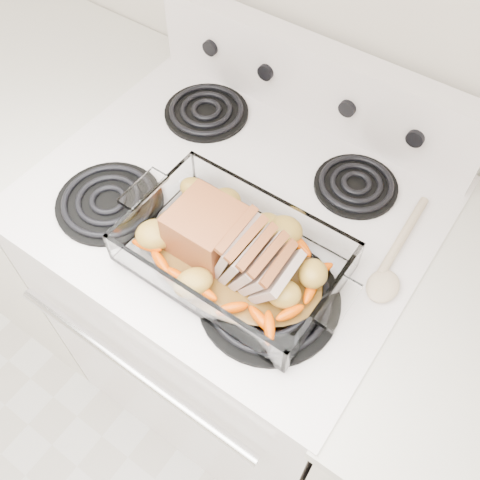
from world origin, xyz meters
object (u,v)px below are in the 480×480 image
Objects in this scene: counter_right at (469,452)px; pork_roast at (223,240)px; baking_dish at (234,257)px; counter_left at (63,197)px; electric_range at (236,302)px.

counter_right is 0.81m from pork_roast.
pork_roast reaches higher than baking_dish.
counter_left is at bearing 168.85° from pork_roast.
counter_right is at bearing 0.00° from counter_left.
baking_dish is 0.04m from pork_roast.
pork_roast reaches higher than counter_left.
pork_roast is (-0.59, -0.13, 0.53)m from counter_right.
counter_left is (-0.67, -0.00, -0.02)m from electric_range.
counter_right is 0.77m from baking_dish.
electric_range is 0.67m from counter_left.
electric_range reaches higher than counter_right.
electric_range reaches higher than pork_roast.
counter_left is 0.92m from baking_dish.
electric_range is at bearing 179.90° from counter_right.
electric_range is 2.95× the size of baking_dish.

